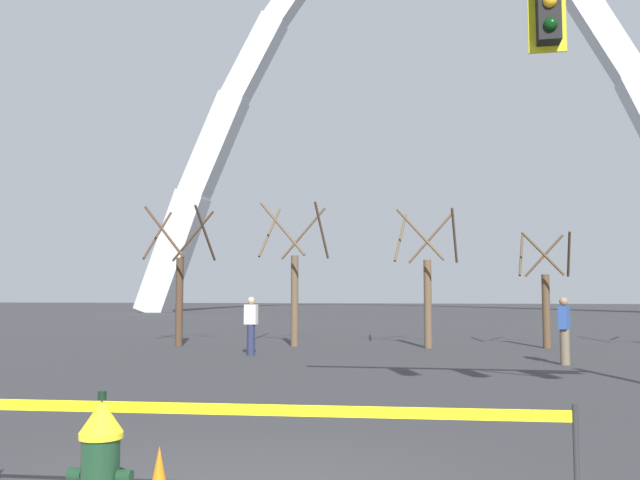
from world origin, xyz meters
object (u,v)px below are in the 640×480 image
Objects in this scene: monument_arch at (423,117)px; pedestrian_standing_center at (251,325)px; fire_hydrant at (101,468)px; pedestrian_walking_left at (564,330)px.

pedestrian_standing_center is (-3.53, -41.82, -16.57)m from monument_arch.
fire_hydrant is 57.98m from monument_arch.
pedestrian_walking_left is at bearing 67.80° from fire_hydrant.
fire_hydrant is 0.02× the size of monument_arch.
fire_hydrant is at bearing -78.02° from pedestrian_standing_center.
pedestrian_walking_left is 1.00× the size of pedestrian_standing_center.
pedestrian_standing_center is (-2.89, 13.63, 0.35)m from fire_hydrant.
fire_hydrant is at bearing -112.20° from pedestrian_walking_left.
pedestrian_walking_left is (5.10, 12.50, 0.35)m from fire_hydrant.
fire_hydrant is 13.94m from pedestrian_standing_center.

